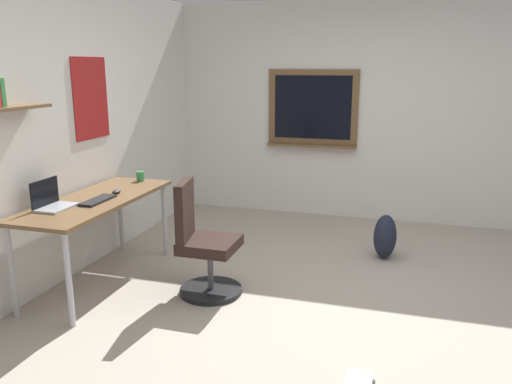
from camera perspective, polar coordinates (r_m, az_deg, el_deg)
ground_plane at (r=4.28m, az=9.46°, el=-11.82°), size 5.20×5.20×0.00m
wall_back at (r=4.83m, az=-20.19°, el=6.62°), size 5.00×0.30×2.60m
wall_right at (r=6.33m, az=12.68°, el=8.63°), size 0.22×5.00×2.60m
desk at (r=4.54m, az=-17.33°, el=-1.57°), size 1.62×0.61×0.76m
office_chair at (r=4.23m, az=-5.99°, el=-6.01°), size 0.52×0.53×0.95m
laptop at (r=4.32m, az=-21.76°, el=-0.99°), size 0.31×0.21×0.23m
keyboard at (r=4.42m, az=-17.17°, el=-0.88°), size 0.37×0.13×0.02m
computer_mouse at (r=4.64m, az=-15.27°, el=0.04°), size 0.10×0.06×0.03m
coffee_mug at (r=5.09m, az=-12.74°, el=1.72°), size 0.08×0.08×0.09m
backpack at (r=5.19m, az=14.15°, el=-4.82°), size 0.32×0.22×0.43m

